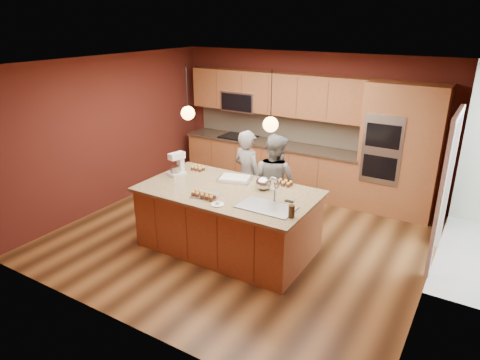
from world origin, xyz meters
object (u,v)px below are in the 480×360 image
Objects in this scene: person_left at (247,177)px; person_right at (274,182)px; island at (229,219)px; stand_mixer at (177,166)px; mixing_bowl at (263,183)px.

person_right is at bearing -163.95° from person_left.
stand_mixer is (-1.02, 0.10, 0.62)m from island.
person_right is (0.25, 0.98, 0.31)m from island.
stand_mixer is at bearing 64.53° from person_left.
person_left is 1.21m from stand_mixer.
island is 1.05m from person_left.
person_right is (0.50, 0.00, 0.00)m from person_left.
mixing_bowl is at bearing 150.07° from person_left.
person_right reaches higher than person_left.
person_right is at bearing 75.52° from island.
person_right is 0.75m from mixing_bowl.
person_left is at bearing 134.03° from mixing_bowl.
island is 1.62× the size of person_left.
stand_mixer is (-0.78, -0.88, 0.31)m from person_left.
stand_mixer is at bearing 174.51° from island.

